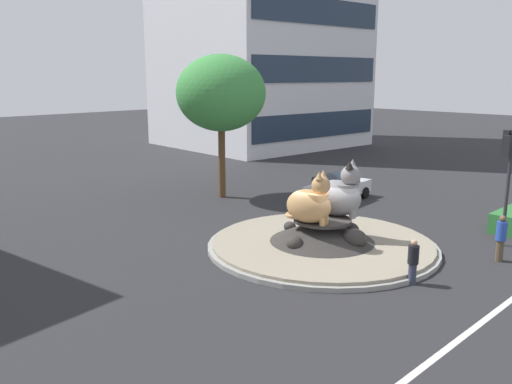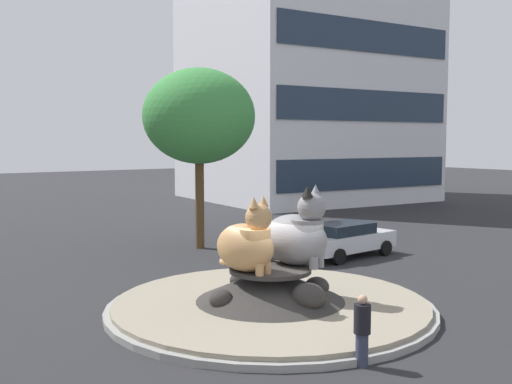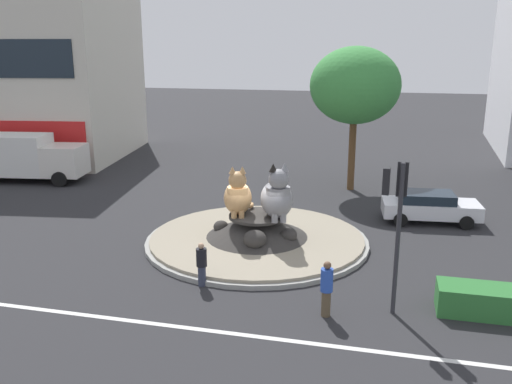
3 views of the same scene
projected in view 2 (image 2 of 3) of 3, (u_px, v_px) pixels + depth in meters
name	position (u px, v px, depth m)	size (l,w,h in m)	color
ground_plane	(270.00, 310.00, 17.16)	(160.00, 160.00, 0.00)	#28282B
roundabout_island	(271.00, 296.00, 17.11)	(9.37, 9.37, 1.24)	gray
cat_statue_calico	(248.00, 244.00, 16.50)	(1.61, 2.27, 2.13)	tan
cat_statue_grey	(298.00, 236.00, 17.36)	(1.92, 2.65, 2.37)	gray
broadleaf_tree_behind_island	(199.00, 117.00, 26.58)	(5.01, 5.01, 8.09)	brown
pedestrian_black_shirt	(362.00, 329.00, 12.85)	(0.37, 0.37, 1.58)	#33384C
sedan_on_far_lane	(345.00, 238.00, 25.02)	(4.58, 2.40, 1.44)	silver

